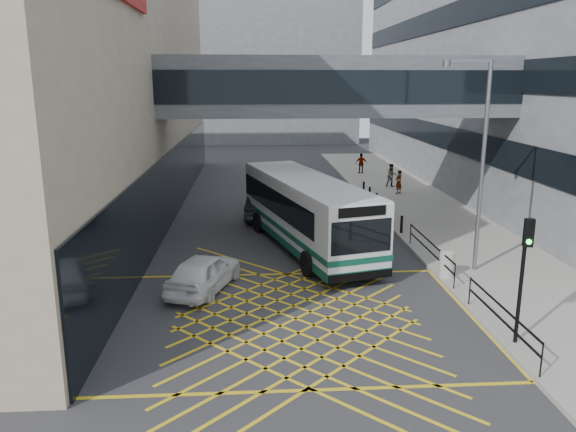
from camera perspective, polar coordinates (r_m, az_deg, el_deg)
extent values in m
plane|color=#333335|center=(19.21, 0.78, -10.40)|extent=(120.00, 120.00, 0.00)
cube|color=black|center=(34.30, -11.32, 3.59)|extent=(0.10, 41.50, 4.00)
cube|color=black|center=(43.76, 14.23, 8.21)|extent=(0.10, 43.50, 1.60)
cube|color=black|center=(43.59, 14.55, 13.44)|extent=(0.10, 43.50, 1.60)
cube|color=black|center=(43.79, 14.87, 18.67)|extent=(0.10, 43.50, 1.60)
cube|color=slate|center=(77.51, -4.28, 14.47)|extent=(28.00, 16.00, 18.00)
cube|color=#51565B|center=(29.82, 4.89, 12.96)|extent=(20.00, 4.00, 3.00)
cube|color=black|center=(27.82, 5.52, 12.90)|extent=(19.50, 0.06, 1.60)
cube|color=black|center=(31.82, 4.34, 13.01)|extent=(19.50, 0.06, 1.60)
cube|color=gray|center=(34.98, 13.68, 0.45)|extent=(6.00, 54.00, 0.16)
cube|color=gold|center=(19.21, 0.78, -10.39)|extent=(12.00, 9.00, 0.01)
cube|color=silver|center=(26.59, 1.81, 0.60)|extent=(5.72, 12.15, 2.91)
cube|color=#0E4A37|center=(26.90, 1.79, -2.04)|extent=(5.77, 12.21, 0.37)
cube|color=#0E4A37|center=(26.76, 1.80, -0.86)|extent=(5.79, 12.21, 0.24)
cube|color=black|center=(27.10, 1.33, 1.67)|extent=(5.38, 10.71, 1.13)
cube|color=black|center=(21.27, 7.45, -2.09)|extent=(2.42, 0.73, 1.29)
cube|color=black|center=(21.01, 7.56, 0.45)|extent=(1.89, 0.57, 0.38)
cube|color=silver|center=(26.30, 1.84, 3.72)|extent=(5.67, 12.04, 0.11)
cube|color=black|center=(21.73, 7.35, -6.07)|extent=(2.63, 0.81, 0.32)
cube|color=black|center=(32.35, -1.92, 0.61)|extent=(2.63, 0.81, 0.32)
cylinder|color=black|center=(22.98, 2.04, -4.86)|extent=(0.57, 1.12, 1.08)
cylinder|color=black|center=(24.04, 8.11, -4.15)|extent=(0.57, 1.12, 1.08)
cylinder|color=black|center=(29.67, -3.02, -0.60)|extent=(0.57, 1.12, 1.08)
cylinder|color=black|center=(30.50, 1.89, -0.19)|extent=(0.57, 1.12, 1.08)
imported|color=white|center=(21.68, -8.54, -5.63)|extent=(3.30, 4.94, 1.46)
imported|color=black|center=(32.60, -2.42, 1.16)|extent=(2.66, 5.27, 1.58)
imported|color=gray|center=(36.43, 1.73, 2.44)|extent=(3.07, 5.19, 1.51)
cylinder|color=black|center=(17.99, 22.52, -7.03)|extent=(0.13, 0.13, 3.27)
cube|color=black|center=(17.27, 23.26, -1.57)|extent=(0.29, 0.22, 0.82)
sphere|color=#19E533|center=(17.24, 23.28, -2.43)|extent=(0.18, 0.18, 0.15)
cylinder|color=slate|center=(23.74, 19.13, 4.47)|extent=(0.19, 0.19, 8.38)
cube|color=slate|center=(23.27, 17.91, 14.77)|extent=(1.68, 0.30, 0.10)
cylinder|color=slate|center=(23.08, 15.81, 14.71)|extent=(0.33, 0.33, 0.26)
cylinder|color=#ADA89E|center=(23.37, 15.82, -4.75)|extent=(0.58, 0.58, 1.00)
cube|color=black|center=(18.49, 20.90, -8.60)|extent=(0.05, 5.00, 0.05)
cube|color=black|center=(18.64, 20.80, -9.74)|extent=(0.05, 5.00, 0.05)
cube|color=black|center=(24.66, 14.27, -2.60)|extent=(0.05, 6.00, 0.05)
cube|color=black|center=(24.77, 14.22, -3.49)|extent=(0.05, 6.00, 0.05)
cylinder|color=black|center=(16.64, 24.36, -13.17)|extent=(0.04, 0.04, 1.00)
cylinder|color=black|center=(20.78, 17.97, -7.23)|extent=(0.04, 0.04, 1.00)
cylinder|color=black|center=(22.09, 16.56, -5.88)|extent=(0.04, 0.04, 1.00)
cylinder|color=black|center=(27.53, 12.34, -1.77)|extent=(0.04, 0.04, 1.00)
cylinder|color=black|center=(29.43, 11.47, -0.83)|extent=(0.14, 0.14, 0.90)
cylinder|color=black|center=(31.31, 10.53, 0.08)|extent=(0.14, 0.14, 0.90)
cylinder|color=black|center=(33.20, 9.70, 0.89)|extent=(0.14, 0.14, 0.90)
cylinder|color=black|center=(35.10, 8.96, 1.61)|extent=(0.14, 0.14, 0.90)
cylinder|color=black|center=(37.02, 8.29, 2.25)|extent=(0.14, 0.14, 0.90)
cylinder|color=black|center=(38.94, 7.69, 2.83)|extent=(0.14, 0.14, 0.90)
imported|color=gray|center=(39.58, 11.17, 3.41)|extent=(0.80, 0.76, 1.63)
imported|color=gray|center=(42.03, 10.48, 4.07)|extent=(0.88, 0.58, 1.69)
imported|color=gray|center=(47.94, 7.45, 5.32)|extent=(0.99, 0.49, 1.66)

